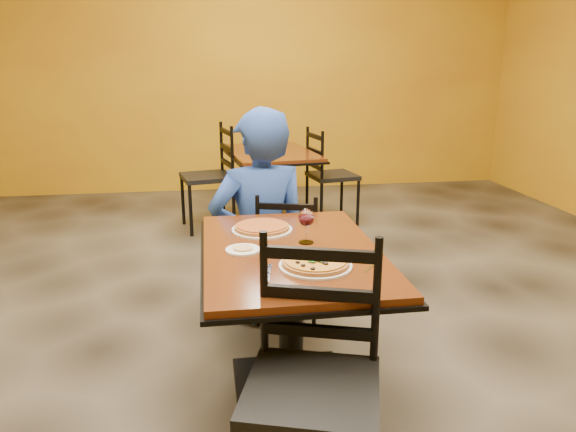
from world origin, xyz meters
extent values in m
cube|color=black|center=(0.00, 0.00, 0.00)|extent=(7.00, 8.00, 0.01)
cube|color=gold|center=(0.00, 4.00, 1.50)|extent=(7.00, 0.01, 3.00)
cube|color=#5A2A0E|center=(0.00, -0.50, 0.73)|extent=(0.80, 1.20, 0.03)
cube|color=black|center=(0.00, -0.50, 0.71)|extent=(0.83, 1.23, 0.02)
cylinder|color=black|center=(0.00, -0.50, 0.37)|extent=(0.12, 0.12, 0.66)
cube|color=black|center=(0.00, -0.50, 0.02)|extent=(0.55, 0.55, 0.04)
cube|color=#5A2A0E|center=(0.24, 2.33, 0.74)|extent=(0.91, 1.24, 0.03)
cube|color=black|center=(0.24, 2.33, 0.71)|extent=(0.94, 1.27, 0.02)
cylinder|color=black|center=(0.24, 2.33, 0.37)|extent=(0.11, 0.11, 0.66)
cube|color=black|center=(0.24, 2.33, 0.02)|extent=(0.59, 0.59, 0.04)
imported|color=#1B3895|center=(-0.06, 0.39, 0.66)|extent=(0.71, 0.52, 1.33)
cylinder|color=white|center=(0.07, -0.74, 0.76)|extent=(0.31, 0.31, 0.01)
cylinder|color=#92370A|center=(0.07, -0.74, 0.77)|extent=(0.28, 0.28, 0.02)
cylinder|color=white|center=(-0.10, -0.20, 0.76)|extent=(0.31, 0.31, 0.01)
cylinder|color=#B67D23|center=(-0.10, -0.20, 0.77)|extent=(0.28, 0.28, 0.02)
cylinder|color=white|center=(-0.22, -0.50, 0.76)|extent=(0.16, 0.16, 0.01)
cylinder|color=tan|center=(-0.22, -0.50, 0.76)|extent=(0.09, 0.09, 0.01)
cube|color=silver|center=(-0.14, -0.78, 0.75)|extent=(0.05, 0.19, 0.00)
cube|color=silver|center=(0.32, -0.75, 0.75)|extent=(0.14, 0.17, 0.00)
camera|label=1|loc=(-0.37, -2.82, 1.58)|focal=33.57mm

